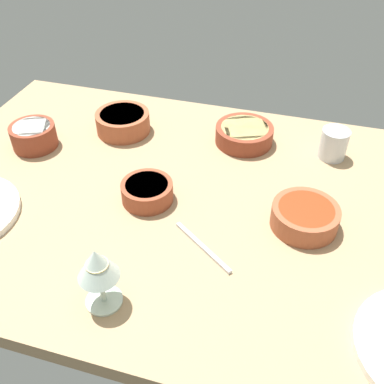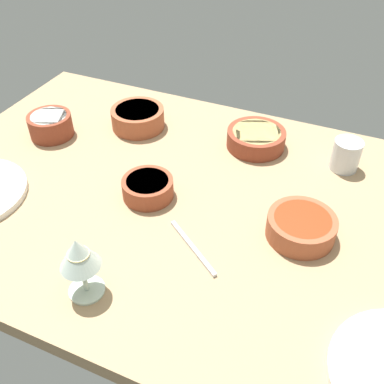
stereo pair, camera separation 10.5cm
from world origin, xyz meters
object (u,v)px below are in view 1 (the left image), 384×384
bowl_soup (123,121)px  bowl_potatoes (147,191)px  fork_loose (203,247)px  bowl_cream (34,135)px  bowl_sauce (305,216)px  wine_glass (97,267)px  water_tumbler (334,144)px  bowl_pasta (244,134)px

bowl_soup → bowl_potatoes: bearing=-56.9°
fork_loose → bowl_cream: bearing=11.8°
bowl_sauce → fork_loose: bearing=-146.8°
wine_glass → bowl_soup: bearing=109.3°
bowl_soup → water_tumbler: size_ratio=1.89×
bowl_cream → bowl_pasta: bearing=17.9°
wine_glass → bowl_sauce: bearing=42.4°
bowl_cream → wine_glass: 58.68cm
bowl_pasta → bowl_sauce: (19.17, -29.10, 0.10)cm
bowl_soup → bowl_potatoes: size_ratio=1.25×
bowl_soup → fork_loose: size_ratio=0.87×
bowl_potatoes → wine_glass: size_ratio=0.87×
bowl_sauce → water_tumbler: bearing=80.7°
wine_glass → water_tumbler: bearing=57.0°
bowl_soup → water_tumbler: 58.57cm
bowl_potatoes → fork_loose: bowl_potatoes is taller
bowl_soup → bowl_potatoes: 31.64cm
bowl_pasta → bowl_sauce: bowl_sauce is taller
wine_glass → bowl_cream: bearing=133.4°
bowl_pasta → water_tumbler: 23.92cm
bowl_soup → bowl_pasta: size_ratio=0.96×
bowl_pasta → wine_glass: wine_glass is taller
bowl_potatoes → bowl_pasta: bearing=60.5°
bowl_pasta → bowl_potatoes: bowl_pasta is taller
bowl_pasta → bowl_soup: bearing=-173.4°
wine_glass → water_tumbler: wine_glass is taller
bowl_sauce → wine_glass: wine_glass is taller
bowl_pasta → bowl_cream: bowl_cream is taller
water_tumbler → wine_glass: bearing=-123.0°
bowl_soup → bowl_cream: bearing=-145.9°
bowl_cream → water_tumbler: size_ratio=1.50×
bowl_potatoes → water_tumbler: water_tumbler is taller
bowl_potatoes → bowl_sauce: 36.48cm
bowl_pasta → fork_loose: size_ratio=0.91×
bowl_cream → wine_glass: wine_glass is taller
water_tumbler → bowl_potatoes: bearing=-143.8°
bowl_pasta → bowl_sauce: bearing=-56.6°
water_tumbler → bowl_cream: bearing=-167.5°
bowl_potatoes → wine_glass: (2.37, -29.68, 7.34)cm
bowl_potatoes → bowl_cream: size_ratio=1.01×
bowl_pasta → bowl_cream: (-55.01, -17.82, 0.77)cm
bowl_soup → wine_glass: bearing=-70.7°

